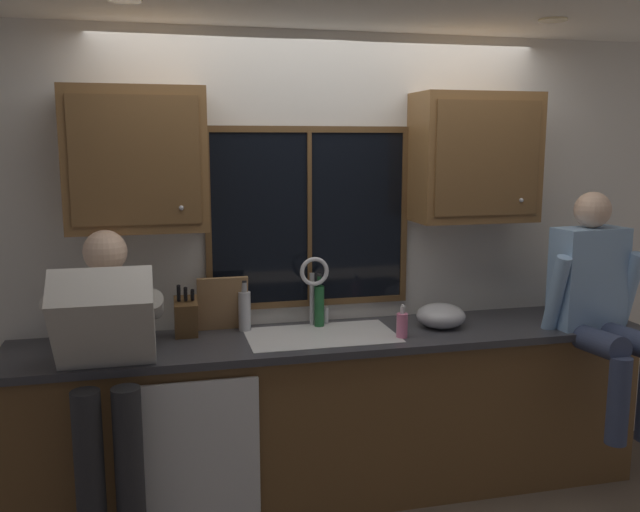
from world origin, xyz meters
name	(u,v)px	position (x,y,z in m)	size (l,w,h in m)	color
back_wall	(321,259)	(0.00, 0.06, 1.27)	(5.80, 0.12, 2.55)	silver
ceiling_downlight_left	(125,0)	(-1.02, -0.60, 2.54)	(0.14, 0.14, 0.01)	#FFEAB2
ceiling_downlight_right	(553,20)	(1.02, -0.60, 2.54)	(0.14, 0.14, 0.01)	#FFEAB2
window_glass	(309,218)	(-0.09, -0.01, 1.52)	(1.10, 0.02, 0.95)	black
window_frame_top	(309,129)	(-0.09, -0.02, 2.02)	(1.17, 0.02, 0.04)	brown
window_frame_bottom	(310,303)	(-0.09, -0.02, 1.03)	(1.17, 0.02, 0.04)	brown
window_frame_left	(208,221)	(-0.66, -0.02, 1.52)	(0.04, 0.02, 0.95)	brown
window_frame_right	(404,215)	(0.48, -0.02, 1.52)	(0.04, 0.02, 0.95)	brown
window_mullion_center	(309,218)	(-0.09, -0.02, 1.52)	(0.02, 0.02, 0.95)	brown
lower_cabinet_run	(336,417)	(0.00, -0.29, 0.44)	(3.40, 0.58, 0.88)	brown
countertop	(338,338)	(0.00, -0.31, 0.90)	(3.46, 0.62, 0.04)	#38383D
dishwasher_front	(198,455)	(-0.78, -0.61, 0.46)	(0.60, 0.02, 0.74)	white
upper_cabinet_left	(136,160)	(-1.01, -0.17, 1.86)	(0.69, 0.36, 0.72)	brown
upper_cabinet_right	(474,158)	(0.84, -0.17, 1.86)	(0.69, 0.36, 0.72)	brown
sink	(321,353)	(-0.09, -0.30, 0.82)	(0.80, 0.46, 0.21)	silver
faucet	(315,282)	(-0.08, -0.12, 1.17)	(0.18, 0.09, 0.40)	silver
person_standing	(107,363)	(-1.17, -0.60, 0.95)	(0.53, 0.70, 1.53)	#262628
person_sitting_on_counter	(598,298)	(1.41, -0.57, 1.10)	(0.54, 0.61, 1.26)	#384260
knife_block	(186,318)	(-0.80, -0.17, 1.03)	(0.12, 0.18, 0.32)	brown
cutting_board	(223,304)	(-0.59, -0.08, 1.07)	(0.28, 0.02, 0.31)	#997047
mixing_bowl	(441,316)	(0.61, -0.29, 0.98)	(0.28, 0.28, 0.14)	#B7B7BC
soap_dispenser	(402,325)	(0.32, -0.44, 0.99)	(0.06, 0.07, 0.18)	pink
bottle_green_glass	(245,310)	(-0.48, -0.11, 1.04)	(0.07, 0.07, 0.28)	#B7B7BC
bottle_tall_clear	(319,305)	(-0.06, -0.12, 1.05)	(0.06, 0.06, 0.30)	#1E592D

